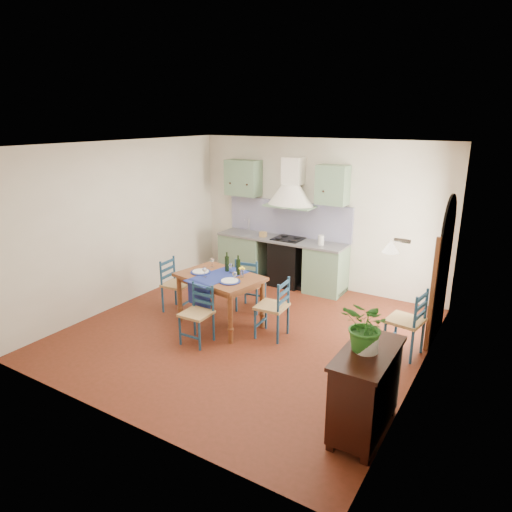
{
  "coord_description": "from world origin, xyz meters",
  "views": [
    {
      "loc": [
        3.42,
        -5.34,
        3.16
      ],
      "look_at": [
        -0.02,
        0.3,
        1.14
      ],
      "focal_mm": 32.0,
      "sensor_mm": 36.0,
      "label": 1
    }
  ],
  "objects_px": {
    "chair_near": "(198,313)",
    "dining_table": "(220,281)",
    "potted_plant": "(367,326)",
    "sideboard": "(365,388)"
  },
  "relations": [
    {
      "from": "chair_near",
      "to": "potted_plant",
      "type": "distance_m",
      "value": 2.87
    },
    {
      "from": "potted_plant",
      "to": "sideboard",
      "type": "bearing_deg",
      "value": 36.71
    },
    {
      "from": "dining_table",
      "to": "potted_plant",
      "type": "xyz_separation_m",
      "value": [
        2.75,
        -1.35,
        0.48
      ]
    },
    {
      "from": "dining_table",
      "to": "potted_plant",
      "type": "distance_m",
      "value": 3.1
    },
    {
      "from": "chair_near",
      "to": "sideboard",
      "type": "bearing_deg",
      "value": -14.0
    },
    {
      "from": "chair_near",
      "to": "sideboard",
      "type": "distance_m",
      "value": 2.79
    },
    {
      "from": "chair_near",
      "to": "sideboard",
      "type": "relative_size",
      "value": 0.82
    },
    {
      "from": "dining_table",
      "to": "chair_near",
      "type": "xyz_separation_m",
      "value": [
        0.07,
        -0.66,
        -0.27
      ]
    },
    {
      "from": "sideboard",
      "to": "potted_plant",
      "type": "bearing_deg",
      "value": -143.29
    },
    {
      "from": "chair_near",
      "to": "dining_table",
      "type": "bearing_deg",
      "value": 96.06
    }
  ]
}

